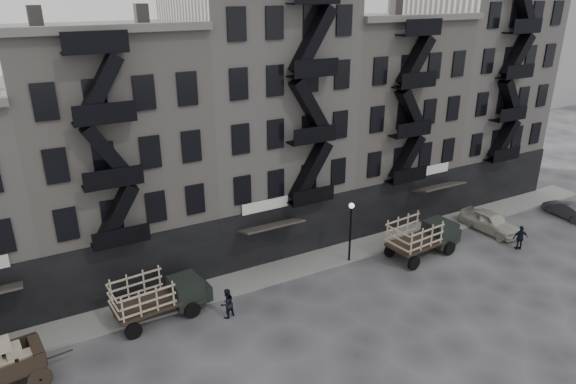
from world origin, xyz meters
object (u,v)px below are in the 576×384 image
stake_truck_east (424,234)px  car_east (490,221)px  stake_truck_west (159,294)px  car_far (567,210)px  policeman (520,238)px  pedestrian_mid (227,303)px

stake_truck_east → car_east: bearing=-2.8°
stake_truck_east → stake_truck_west: bearing=169.3°
stake_truck_west → car_far: (32.04, -2.43, -0.90)m
stake_truck_west → stake_truck_east: (17.64, -1.58, 0.09)m
stake_truck_east → policeman: 7.07m
car_east → policeman: bearing=-103.9°
stake_truck_west → pedestrian_mid: (3.24, -1.78, -0.64)m
stake_truck_west → pedestrian_mid: stake_truck_west is taller
car_east → policeman: (-0.48, -3.00, 0.09)m
car_far → pedestrian_mid: bearing=3.2°
stake_truck_east → pedestrian_mid: (-14.40, -0.19, -0.73)m
stake_truck_west → pedestrian_mid: 3.75m
car_far → policeman: size_ratio=2.14×
car_far → pedestrian_mid: 28.81m
stake_truck_west → car_east: 24.67m
stake_truck_east → car_east: size_ratio=1.25×
stake_truck_west → pedestrian_mid: size_ratio=3.10×
stake_truck_west → pedestrian_mid: bearing=-33.9°
pedestrian_mid → stake_truck_west: bearing=-46.5°
stake_truck_west → stake_truck_east: size_ratio=0.94×
car_east → pedestrian_mid: bearing=176.5°
stake_truck_west → policeman: stake_truck_west is taller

